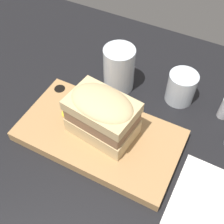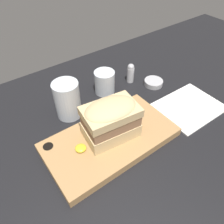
# 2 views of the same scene
# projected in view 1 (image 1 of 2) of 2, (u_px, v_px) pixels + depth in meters

# --- Properties ---
(dining_table) EXTENTS (1.87, 0.95, 0.02)m
(dining_table) POSITION_uv_depth(u_px,v_px,m) (132.00, 165.00, 0.59)
(dining_table) COLOR black
(dining_table) RESTS_ON ground
(serving_board) EXTENTS (0.35, 0.19, 0.03)m
(serving_board) POSITION_uv_depth(u_px,v_px,m) (99.00, 135.00, 0.61)
(serving_board) COLOR tan
(serving_board) RESTS_ON dining_table
(sandwich) EXTENTS (0.15, 0.11, 0.11)m
(sandwich) POSITION_uv_depth(u_px,v_px,m) (102.00, 114.00, 0.56)
(sandwich) COLOR #DBBC84
(sandwich) RESTS_ON serving_board
(mustard_dollop) EXTENTS (0.03, 0.03, 0.01)m
(mustard_dollop) POSITION_uv_depth(u_px,v_px,m) (68.00, 113.00, 0.63)
(mustard_dollop) COLOR yellow
(mustard_dollop) RESTS_ON serving_board
(water_glass) EXTENTS (0.08, 0.08, 0.12)m
(water_glass) POSITION_uv_depth(u_px,v_px,m) (119.00, 71.00, 0.69)
(water_glass) COLOR silver
(water_glass) RESTS_ON dining_table
(wine_glass) EXTENTS (0.07, 0.07, 0.08)m
(wine_glass) POSITION_uv_depth(u_px,v_px,m) (181.00, 89.00, 0.67)
(wine_glass) COLOR silver
(wine_glass) RESTS_ON dining_table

